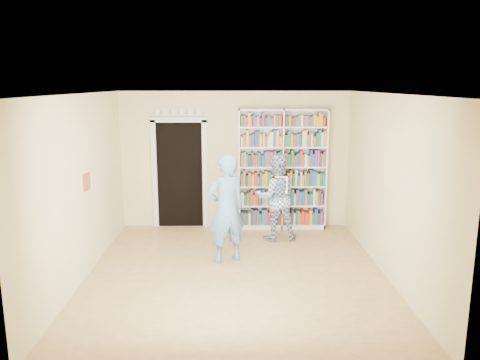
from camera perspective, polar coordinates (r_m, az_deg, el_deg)
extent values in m
plane|color=#987249|center=(7.25, -0.46, -11.40)|extent=(5.00, 5.00, 0.00)
plane|color=white|center=(6.67, -0.50, 10.47)|extent=(5.00, 5.00, 0.00)
plane|color=#F5E6A8|center=(9.28, -0.60, 2.45)|extent=(4.50, 0.00, 4.50)
plane|color=#F5E6A8|center=(7.17, -18.76, -0.94)|extent=(0.00, 5.00, 5.00)
plane|color=#F5E6A8|center=(7.21, 17.72, -0.82)|extent=(0.00, 5.00, 5.00)
cube|color=white|center=(9.21, 5.17, 1.27)|extent=(1.72, 0.32, 2.37)
cube|color=white|center=(9.21, 5.17, 1.27)|extent=(0.03, 0.32, 2.37)
cube|color=black|center=(9.38, -7.33, 0.59)|extent=(0.90, 0.03, 2.10)
cube|color=silver|center=(9.43, -10.36, 0.55)|extent=(0.10, 0.06, 2.20)
cube|color=silver|center=(9.32, -4.29, 0.58)|extent=(0.10, 0.06, 2.20)
cube|color=silver|center=(9.22, -7.52, 7.29)|extent=(1.10, 0.06, 0.10)
cube|color=silver|center=(9.20, -7.55, 7.91)|extent=(1.10, 0.08, 0.02)
cube|color=brown|center=(7.34, -18.17, -0.22)|extent=(0.03, 0.25, 0.25)
imported|color=#5489BB|center=(7.47, -1.72, -3.53)|extent=(0.76, 0.65, 1.76)
imported|color=#315698|center=(8.57, 4.42, -2.08)|extent=(0.84, 0.69, 1.61)
cube|color=white|center=(8.34, 5.08, -0.59)|extent=(0.23, 0.02, 0.32)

